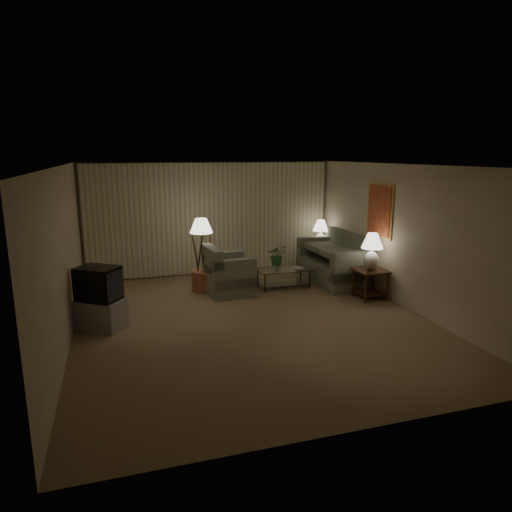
{
  "coord_description": "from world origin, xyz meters",
  "views": [
    {
      "loc": [
        -2.19,
        -7.33,
        2.9
      ],
      "look_at": [
        0.26,
        0.6,
        1.02
      ],
      "focal_mm": 32.0,
      "sensor_mm": 36.0,
      "label": 1
    }
  ],
  "objects_px": {
    "coffee_table": "(284,275)",
    "table_lamp_near": "(372,248)",
    "tv_cabinet": "(101,314)",
    "crt_tv": "(98,284)",
    "vase": "(277,266)",
    "side_table_near": "(370,278)",
    "armchair": "(229,275)",
    "side_table_far": "(320,254)",
    "floor_lamp": "(202,252)",
    "ottoman": "(207,280)",
    "table_lamp_far": "(321,231)",
    "sofa": "(333,263)"
  },
  "relations": [
    {
      "from": "coffee_table",
      "to": "ottoman",
      "type": "relative_size",
      "value": 1.82
    },
    {
      "from": "table_lamp_far",
      "to": "floor_lamp",
      "type": "distance_m",
      "value": 3.18
    },
    {
      "from": "crt_tv",
      "to": "floor_lamp",
      "type": "distance_m",
      "value": 2.81
    },
    {
      "from": "coffee_table",
      "to": "table_lamp_near",
      "type": "bearing_deg",
      "value": -41.65
    },
    {
      "from": "side_table_far",
      "to": "floor_lamp",
      "type": "xyz_separation_m",
      "value": [
        -3.11,
        -0.62,
        0.4
      ]
    },
    {
      "from": "crt_tv",
      "to": "ottoman",
      "type": "distance_m",
      "value": 2.78
    },
    {
      "from": "table_lamp_near",
      "to": "ottoman",
      "type": "distance_m",
      "value": 3.53
    },
    {
      "from": "side_table_far",
      "to": "tv_cabinet",
      "type": "distance_m",
      "value": 5.77
    },
    {
      "from": "side_table_near",
      "to": "table_lamp_near",
      "type": "xyz_separation_m",
      "value": [
        -0.0,
        -0.0,
        0.62
      ]
    },
    {
      "from": "floor_lamp",
      "to": "vase",
      "type": "relative_size",
      "value": 10.06
    },
    {
      "from": "sofa",
      "to": "coffee_table",
      "type": "distance_m",
      "value": 1.27
    },
    {
      "from": "side_table_far",
      "to": "crt_tv",
      "type": "bearing_deg",
      "value": -154.27
    },
    {
      "from": "armchair",
      "to": "floor_lamp",
      "type": "relative_size",
      "value": 0.71
    },
    {
      "from": "sofa",
      "to": "side_table_far",
      "type": "relative_size",
      "value": 3.37
    },
    {
      "from": "sofa",
      "to": "table_lamp_near",
      "type": "bearing_deg",
      "value": 5.38
    },
    {
      "from": "side_table_near",
      "to": "ottoman",
      "type": "bearing_deg",
      "value": 152.88
    },
    {
      "from": "sofa",
      "to": "side_table_near",
      "type": "xyz_separation_m",
      "value": [
        0.15,
        -1.35,
        -0.02
      ]
    },
    {
      "from": "sofa",
      "to": "side_table_near",
      "type": "height_order",
      "value": "sofa"
    },
    {
      "from": "side_table_near",
      "to": "tv_cabinet",
      "type": "height_order",
      "value": "side_table_near"
    },
    {
      "from": "tv_cabinet",
      "to": "floor_lamp",
      "type": "relative_size",
      "value": 0.6
    },
    {
      "from": "sofa",
      "to": "side_table_far",
      "type": "bearing_deg",
      "value": 170.93
    },
    {
      "from": "side_table_near",
      "to": "tv_cabinet",
      "type": "relative_size",
      "value": 0.65
    },
    {
      "from": "table_lamp_far",
      "to": "floor_lamp",
      "type": "xyz_separation_m",
      "value": [
        -3.11,
        -0.62,
        -0.2
      ]
    },
    {
      "from": "coffee_table",
      "to": "side_table_far",
      "type": "bearing_deg",
      "value": 39.37
    },
    {
      "from": "side_table_far",
      "to": "tv_cabinet",
      "type": "xyz_separation_m",
      "value": [
        -5.2,
        -2.51,
        -0.15
      ]
    },
    {
      "from": "crt_tv",
      "to": "vase",
      "type": "height_order",
      "value": "crt_tv"
    },
    {
      "from": "sofa",
      "to": "table_lamp_far",
      "type": "distance_m",
      "value": 1.2
    },
    {
      "from": "armchair",
      "to": "table_lamp_near",
      "type": "distance_m",
      "value": 2.97
    },
    {
      "from": "tv_cabinet",
      "to": "ottoman",
      "type": "distance_m",
      "value": 2.72
    },
    {
      "from": "side_table_near",
      "to": "table_lamp_far",
      "type": "xyz_separation_m",
      "value": [
        -0.0,
        2.4,
        0.58
      ]
    },
    {
      "from": "table_lamp_near",
      "to": "floor_lamp",
      "type": "xyz_separation_m",
      "value": [
        -3.11,
        1.78,
        -0.24
      ]
    },
    {
      "from": "table_lamp_far",
      "to": "tv_cabinet",
      "type": "height_order",
      "value": "table_lamp_far"
    },
    {
      "from": "coffee_table",
      "to": "ottoman",
      "type": "height_order",
      "value": "ottoman"
    },
    {
      "from": "armchair",
      "to": "side_table_near",
      "type": "relative_size",
      "value": 1.81
    },
    {
      "from": "crt_tv",
      "to": "floor_lamp",
      "type": "relative_size",
      "value": 0.53
    },
    {
      "from": "table_lamp_near",
      "to": "table_lamp_far",
      "type": "bearing_deg",
      "value": 90.0
    },
    {
      "from": "crt_tv",
      "to": "vase",
      "type": "relative_size",
      "value": 5.34
    },
    {
      "from": "floor_lamp",
      "to": "vase",
      "type": "height_order",
      "value": "floor_lamp"
    },
    {
      "from": "table_lamp_far",
      "to": "ottoman",
      "type": "bearing_deg",
      "value": -164.65
    },
    {
      "from": "ottoman",
      "to": "armchair",
      "type": "bearing_deg",
      "value": -45.61
    },
    {
      "from": "armchair",
      "to": "side_table_near",
      "type": "xyz_separation_m",
      "value": [
        2.66,
        -1.16,
        0.02
      ]
    },
    {
      "from": "crt_tv",
      "to": "tv_cabinet",
      "type": "bearing_deg",
      "value": 126.15
    },
    {
      "from": "armchair",
      "to": "table_lamp_far",
      "type": "relative_size",
      "value": 1.59
    },
    {
      "from": "side_table_near",
      "to": "side_table_far",
      "type": "distance_m",
      "value": 2.4
    },
    {
      "from": "side_table_far",
      "to": "sofa",
      "type": "bearing_deg",
      "value": -98.1
    },
    {
      "from": "armchair",
      "to": "coffee_table",
      "type": "xyz_separation_m",
      "value": [
        1.26,
        0.09,
        -0.12
      ]
    },
    {
      "from": "vase",
      "to": "ottoman",
      "type": "bearing_deg",
      "value": 168.15
    },
    {
      "from": "tv_cabinet",
      "to": "crt_tv",
      "type": "relative_size",
      "value": 1.13
    },
    {
      "from": "side_table_near",
      "to": "table_lamp_near",
      "type": "relative_size",
      "value": 0.8
    },
    {
      "from": "sofa",
      "to": "vase",
      "type": "distance_m",
      "value": 1.41
    }
  ]
}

